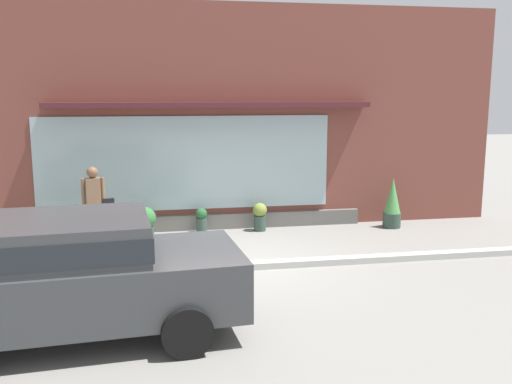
{
  "coord_description": "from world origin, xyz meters",
  "views": [
    {
      "loc": [
        -1.31,
        -9.94,
        3.17
      ],
      "look_at": [
        0.71,
        1.2,
        1.17
      ],
      "focal_mm": 39.32,
      "sensor_mm": 36.0,
      "label": 1
    }
  ],
  "objects_px": {
    "potted_plant_corner_tall": "(260,216)",
    "potted_plant_doorstep": "(74,223)",
    "potted_plant_window_right": "(21,230)",
    "potted_plant_by_entrance": "(392,204)",
    "pedestrian_with_handbag": "(95,201)",
    "parked_car_dark_gray": "(64,271)",
    "fire_hydrant": "(134,232)",
    "potted_plant_trailing_edge": "(145,222)",
    "potted_plant_low_front": "(202,220)"
  },
  "relations": [
    {
      "from": "potted_plant_low_front",
      "to": "fire_hydrant",
      "type": "bearing_deg",
      "value": -133.41
    },
    {
      "from": "potted_plant_by_entrance",
      "to": "potted_plant_trailing_edge",
      "type": "distance_m",
      "value": 5.8
    },
    {
      "from": "potted_plant_window_right",
      "to": "pedestrian_with_handbag",
      "type": "bearing_deg",
      "value": -15.53
    },
    {
      "from": "potted_plant_low_front",
      "to": "potted_plant_corner_tall",
      "type": "bearing_deg",
      "value": -2.16
    },
    {
      "from": "parked_car_dark_gray",
      "to": "potted_plant_corner_tall",
      "type": "distance_m",
      "value": 6.4
    },
    {
      "from": "potted_plant_low_front",
      "to": "potted_plant_trailing_edge",
      "type": "bearing_deg",
      "value": -162.96
    },
    {
      "from": "fire_hydrant",
      "to": "parked_car_dark_gray",
      "type": "xyz_separation_m",
      "value": [
        -0.74,
        -3.78,
        0.45
      ]
    },
    {
      "from": "potted_plant_low_front",
      "to": "potted_plant_by_entrance",
      "type": "height_order",
      "value": "potted_plant_by_entrance"
    },
    {
      "from": "potted_plant_by_entrance",
      "to": "fire_hydrant",
      "type": "bearing_deg",
      "value": -168.1
    },
    {
      "from": "parked_car_dark_gray",
      "to": "potted_plant_trailing_edge",
      "type": "bearing_deg",
      "value": 74.88
    },
    {
      "from": "potted_plant_doorstep",
      "to": "potted_plant_by_entrance",
      "type": "bearing_deg",
      "value": -2.61
    },
    {
      "from": "pedestrian_with_handbag",
      "to": "potted_plant_low_front",
      "type": "height_order",
      "value": "pedestrian_with_handbag"
    },
    {
      "from": "pedestrian_with_handbag",
      "to": "potted_plant_low_front",
      "type": "relative_size",
      "value": 2.95
    },
    {
      "from": "potted_plant_trailing_edge",
      "to": "potted_plant_window_right",
      "type": "bearing_deg",
      "value": -179.38
    },
    {
      "from": "parked_car_dark_gray",
      "to": "potted_plant_trailing_edge",
      "type": "distance_m",
      "value": 5.06
    },
    {
      "from": "parked_car_dark_gray",
      "to": "potted_plant_window_right",
      "type": "xyz_separation_m",
      "value": [
        -1.64,
        4.92,
        -0.58
      ]
    },
    {
      "from": "potted_plant_low_front",
      "to": "potted_plant_by_entrance",
      "type": "relative_size",
      "value": 0.48
    },
    {
      "from": "pedestrian_with_handbag",
      "to": "potted_plant_window_right",
      "type": "relative_size",
      "value": 2.75
    },
    {
      "from": "parked_car_dark_gray",
      "to": "potted_plant_window_right",
      "type": "relative_size",
      "value": 7.35
    },
    {
      "from": "potted_plant_low_front",
      "to": "potted_plant_trailing_edge",
      "type": "distance_m",
      "value": 1.33
    },
    {
      "from": "pedestrian_with_handbag",
      "to": "parked_car_dark_gray",
      "type": "height_order",
      "value": "pedestrian_with_handbag"
    },
    {
      "from": "parked_car_dark_gray",
      "to": "potted_plant_by_entrance",
      "type": "height_order",
      "value": "parked_car_dark_gray"
    },
    {
      "from": "potted_plant_corner_tall",
      "to": "pedestrian_with_handbag",
      "type": "bearing_deg",
      "value": -167.41
    },
    {
      "from": "potted_plant_window_right",
      "to": "potted_plant_doorstep",
      "type": "relative_size",
      "value": 0.98
    },
    {
      "from": "potted_plant_corner_tall",
      "to": "potted_plant_doorstep",
      "type": "relative_size",
      "value": 1.04
    },
    {
      "from": "potted_plant_low_front",
      "to": "potted_plant_doorstep",
      "type": "xyz_separation_m",
      "value": [
        -2.83,
        0.05,
        0.04
      ]
    },
    {
      "from": "parked_car_dark_gray",
      "to": "potted_plant_trailing_edge",
      "type": "xyz_separation_m",
      "value": [
        0.94,
        4.95,
        -0.52
      ]
    },
    {
      "from": "pedestrian_with_handbag",
      "to": "potted_plant_by_entrance",
      "type": "bearing_deg",
      "value": -6.15
    },
    {
      "from": "pedestrian_with_handbag",
      "to": "potted_plant_trailing_edge",
      "type": "distance_m",
      "value": 1.24
    },
    {
      "from": "potted_plant_by_entrance",
      "to": "potted_plant_trailing_edge",
      "type": "xyz_separation_m",
      "value": [
        -5.8,
        -0.1,
        -0.18
      ]
    },
    {
      "from": "potted_plant_low_front",
      "to": "potted_plant_corner_tall",
      "type": "relative_size",
      "value": 0.88
    },
    {
      "from": "pedestrian_with_handbag",
      "to": "potted_plant_doorstep",
      "type": "xyz_separation_m",
      "value": [
        -0.57,
        0.91,
        -0.64
      ]
    },
    {
      "from": "fire_hydrant",
      "to": "potted_plant_trailing_edge",
      "type": "bearing_deg",
      "value": 80.35
    },
    {
      "from": "parked_car_dark_gray",
      "to": "potted_plant_window_right",
      "type": "height_order",
      "value": "parked_car_dark_gray"
    },
    {
      "from": "potted_plant_trailing_edge",
      "to": "potted_plant_doorstep",
      "type": "height_order",
      "value": "potted_plant_trailing_edge"
    },
    {
      "from": "fire_hydrant",
      "to": "potted_plant_low_front",
      "type": "distance_m",
      "value": 2.14
    },
    {
      "from": "potted_plant_corner_tall",
      "to": "potted_plant_trailing_edge",
      "type": "xyz_separation_m",
      "value": [
        -2.63,
        -0.34,
        0.04
      ]
    },
    {
      "from": "potted_plant_window_right",
      "to": "fire_hydrant",
      "type": "bearing_deg",
      "value": -25.47
    },
    {
      "from": "fire_hydrant",
      "to": "potted_plant_doorstep",
      "type": "xyz_separation_m",
      "value": [
        -1.37,
        1.6,
        -0.12
      ]
    },
    {
      "from": "pedestrian_with_handbag",
      "to": "potted_plant_by_entrance",
      "type": "xyz_separation_m",
      "value": [
        6.79,
        0.57,
        -0.42
      ]
    },
    {
      "from": "potted_plant_corner_tall",
      "to": "potted_plant_by_entrance",
      "type": "distance_m",
      "value": 3.19
    },
    {
      "from": "parked_car_dark_gray",
      "to": "potted_plant_doorstep",
      "type": "distance_m",
      "value": 5.45
    },
    {
      "from": "fire_hydrant",
      "to": "potted_plant_low_front",
      "type": "relative_size",
      "value": 1.57
    },
    {
      "from": "parked_car_dark_gray",
      "to": "potted_plant_low_front",
      "type": "xyz_separation_m",
      "value": [
        2.21,
        5.34,
        -0.61
      ]
    },
    {
      "from": "potted_plant_by_entrance",
      "to": "potted_plant_window_right",
      "type": "bearing_deg",
      "value": -179.11
    },
    {
      "from": "parked_car_dark_gray",
      "to": "potted_plant_corner_tall",
      "type": "xyz_separation_m",
      "value": [
        3.56,
        5.28,
        -0.56
      ]
    },
    {
      "from": "potted_plant_corner_tall",
      "to": "potted_plant_doorstep",
      "type": "bearing_deg",
      "value": 178.63
    },
    {
      "from": "potted_plant_window_right",
      "to": "potted_plant_by_entrance",
      "type": "distance_m",
      "value": 8.38
    },
    {
      "from": "potted_plant_window_right",
      "to": "potted_plant_by_entrance",
      "type": "height_order",
      "value": "potted_plant_by_entrance"
    },
    {
      "from": "potted_plant_by_entrance",
      "to": "potted_plant_doorstep",
      "type": "distance_m",
      "value": 7.37
    }
  ]
}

